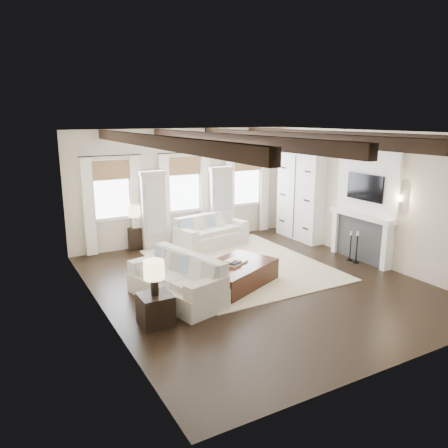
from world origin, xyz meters
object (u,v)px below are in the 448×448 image
sofa_back (210,233)px  ottoman (235,274)px  side_table_front (156,309)px  side_table_back (135,238)px  sofa_left (179,281)px

sofa_back → ottoman: bearing=-107.1°
side_table_front → side_table_back: bearing=76.4°
sofa_back → sofa_left: size_ratio=0.95×
sofa_left → side_table_front: bearing=-134.4°
ottoman → side_table_back: bearing=81.4°
sofa_left → side_table_back: sofa_left is taller
sofa_back → side_table_front: (-3.00, -3.78, -0.08)m
sofa_back → sofa_left: 3.72m
sofa_left → side_table_front: 1.12m
sofa_back → ottoman: 3.00m
sofa_left → ottoman: 1.35m
sofa_back → side_table_back: sofa_back is taller
sofa_left → side_table_back: 3.75m
sofa_left → side_table_back: (0.32, 3.74, -0.07)m
ottoman → side_table_back: size_ratio=2.98×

